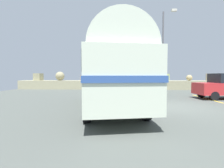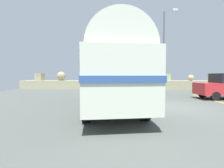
# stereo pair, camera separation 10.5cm
# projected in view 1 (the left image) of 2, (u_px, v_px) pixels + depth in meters

# --- Properties ---
(ground) EXTENTS (32.00, 26.00, 0.02)m
(ground) POSITION_uv_depth(u_px,v_px,m) (173.00, 107.00, 9.11)
(ground) COLOR #484D48
(breakwater) EXTENTS (31.36, 2.00, 2.48)m
(breakwater) POSITION_uv_depth(u_px,v_px,m) (143.00, 83.00, 20.86)
(breakwater) COLOR #9C9877
(breakwater) RESTS_ON ground
(vintage_coach) EXTENTS (3.90, 8.87, 3.70)m
(vintage_coach) POSITION_uv_depth(u_px,v_px,m) (109.00, 69.00, 8.72)
(vintage_coach) COLOR black
(vintage_coach) RESTS_ON ground
(lamp_post) EXTENTS (1.05, 0.73, 7.39)m
(lamp_post) POSITION_uv_depth(u_px,v_px,m) (164.00, 49.00, 14.82)
(lamp_post) COLOR #5B5B60
(lamp_post) RESTS_ON ground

